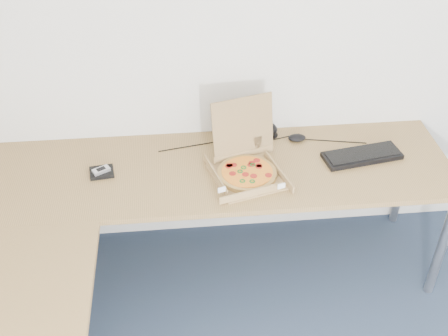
{
  "coord_description": "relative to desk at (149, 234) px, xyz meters",
  "views": [
    {
      "loc": [
        -0.67,
        -0.94,
        2.5
      ],
      "look_at": [
        -0.45,
        1.28,
        0.82
      ],
      "focal_mm": 45.49,
      "sensor_mm": 36.0,
      "label": 1
    }
  ],
  "objects": [
    {
      "name": "room_shell",
      "position": [
        0.82,
        -0.97,
        0.55
      ],
      "size": [
        3.5,
        3.5,
        2.5
      ],
      "primitive_type": null,
      "color": "silver",
      "rests_on": "ground"
    },
    {
      "name": "desk",
      "position": [
        0.0,
        0.0,
        0.0
      ],
      "size": [
        2.5,
        2.2,
        0.73
      ],
      "color": "olive",
      "rests_on": "ground"
    },
    {
      "name": "pizza_box",
      "position": [
        0.49,
        0.36,
        0.07
      ],
      "size": [
        0.33,
        0.39,
        0.34
      ],
      "rotation": [
        0.0,
        0.0,
        0.27
      ],
      "color": "#A3804E",
      "rests_on": "desk"
    },
    {
      "name": "drinking_glass",
      "position": [
        0.57,
        0.55,
        0.08
      ],
      "size": [
        0.06,
        0.06,
        0.11
      ],
      "primitive_type": "cylinder",
      "color": "white",
      "rests_on": "desk"
    },
    {
      "name": "keyboard",
      "position": [
        1.12,
        0.44,
        0.04
      ],
      "size": [
        0.43,
        0.22,
        0.03
      ],
      "primitive_type": "cube",
      "rotation": [
        0.0,
        0.0,
        0.17
      ],
      "color": "black",
      "rests_on": "desk"
    },
    {
      "name": "mouse",
      "position": [
        0.81,
        0.64,
        0.05
      ],
      "size": [
        0.12,
        0.1,
        0.04
      ],
      "primitive_type": "ellipsoid",
      "rotation": [
        0.0,
        0.0,
        -0.36
      ],
      "color": "black",
      "rests_on": "desk"
    },
    {
      "name": "wallet",
      "position": [
        -0.24,
        0.44,
        0.04
      ],
      "size": [
        0.13,
        0.12,
        0.02
      ],
      "primitive_type": "cube",
      "rotation": [
        0.0,
        0.0,
        0.14
      ],
      "color": "black",
      "rests_on": "desk"
    },
    {
      "name": "phone",
      "position": [
        -0.24,
        0.43,
        0.06
      ],
      "size": [
        0.1,
        0.08,
        0.02
      ],
      "primitive_type": "cube",
      "rotation": [
        0.0,
        0.0,
        0.51
      ],
      "color": "#B2B5BA",
      "rests_on": "wallet"
    },
    {
      "name": "dome_speaker",
      "position": [
        0.67,
        0.71,
        0.07
      ],
      "size": [
        0.09,
        0.09,
        0.08
      ],
      "primitive_type": "ellipsoid",
      "color": "black",
      "rests_on": "desk"
    },
    {
      "name": "cable_bundle",
      "position": [
        0.59,
        0.63,
        0.03
      ],
      "size": [
        0.55,
        0.11,
        0.01
      ],
      "primitive_type": null,
      "rotation": [
        0.0,
        0.0,
        0.14
      ],
      "color": "black",
      "rests_on": "desk"
    }
  ]
}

